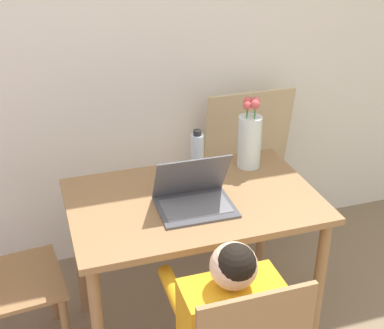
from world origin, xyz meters
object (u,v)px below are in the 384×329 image
at_px(laptop, 194,194).
at_px(water_bottle, 197,156).
at_px(flower_vase, 250,139).
at_px(person_seated, 225,317).

height_order(laptop, water_bottle, water_bottle).
distance_m(laptop, flower_vase, 0.45).
bearing_deg(laptop, water_bottle, 69.61).
bearing_deg(person_seated, flower_vase, -118.00).
relative_size(flower_vase, water_bottle, 1.45).
height_order(person_seated, water_bottle, water_bottle).
relative_size(person_seated, water_bottle, 3.95).
bearing_deg(person_seated, laptop, -95.00).
bearing_deg(flower_vase, person_seated, -118.02).
bearing_deg(water_bottle, flower_vase, 7.89).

